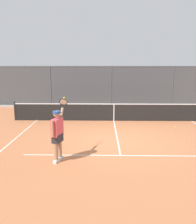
% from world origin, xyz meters
% --- Properties ---
extents(ground_plane, '(60.00, 60.00, 0.00)m').
position_xyz_m(ground_plane, '(0.00, 0.00, 0.00)').
color(ground_plane, '#B76B42').
extents(court_line_markings, '(8.60, 9.18, 0.01)m').
position_xyz_m(court_line_markings, '(0.00, 1.83, 0.00)').
color(court_line_markings, white).
rests_on(court_line_markings, ground).
extents(fence_backdrop, '(20.51, 1.37, 2.95)m').
position_xyz_m(fence_backdrop, '(0.00, -8.44, 1.30)').
color(fence_backdrop, '#474C51').
rests_on(fence_backdrop, ground).
extents(tennis_net, '(11.05, 0.09, 1.07)m').
position_xyz_m(tennis_net, '(0.00, -3.57, 0.49)').
color(tennis_net, '#2D2D2D').
rests_on(tennis_net, ground).
extents(tennis_player, '(0.39, 1.39, 1.94)m').
position_xyz_m(tennis_player, '(2.04, 1.93, 0.96)').
color(tennis_player, silver).
rests_on(tennis_player, ground).
extents(tennis_ball_mid_court, '(0.07, 0.07, 0.07)m').
position_xyz_m(tennis_ball_mid_court, '(-2.94, -2.12, 0.03)').
color(tennis_ball_mid_court, '#D6E042').
rests_on(tennis_ball_mid_court, ground).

